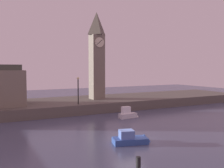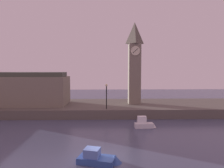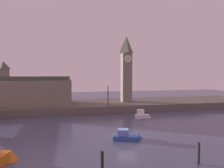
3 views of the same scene
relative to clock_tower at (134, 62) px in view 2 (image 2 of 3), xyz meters
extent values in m
plane|color=#474C66|center=(-5.58, -19.95, -9.22)|extent=(120.00, 120.00, 0.00)
cube|color=#5B544C|center=(-5.58, 0.05, -8.47)|extent=(70.00, 12.00, 1.50)
cube|color=slate|center=(0.00, 0.01, -2.22)|extent=(2.16, 2.16, 10.99)
cylinder|color=beige|center=(0.00, -1.13, 1.93)|extent=(1.64, 0.12, 1.64)
cube|color=black|center=(0.00, -1.20, 1.93)|extent=(1.02, 0.04, 0.91)
pyramid|color=#554E43|center=(0.00, 0.01, 5.20)|extent=(2.37, 2.37, 3.86)
cube|color=slate|center=(-19.31, -0.57, -5.20)|extent=(14.07, 6.50, 5.04)
cube|color=#42473D|center=(-19.31, -0.57, -2.28)|extent=(13.36, 3.90, 0.80)
cylinder|color=black|center=(-5.13, -4.71, -5.89)|extent=(0.16, 0.16, 3.67)
sphere|color=#F2E099|center=(-5.13, -4.71, -3.87)|extent=(0.36, 0.36, 0.36)
cube|color=#2D4C93|center=(-5.95, -20.70, -8.95)|extent=(3.40, 2.27, 0.53)
cube|color=#5B7AC1|center=(-6.32, -20.70, -8.31)|extent=(1.50, 1.36, 0.75)
cone|color=#2D4C93|center=(-4.39, -20.70, -8.93)|extent=(1.68, 1.68, 0.78)
cube|color=silver|center=(-0.05, -10.49, -8.90)|extent=(2.55, 1.10, 0.64)
cube|color=white|center=(-0.35, -10.49, -8.10)|extent=(1.19, 0.74, 0.95)
cone|color=silver|center=(1.20, -10.49, -8.87)|extent=(0.92, 0.92, 0.63)
camera|label=1|loc=(-17.94, -40.22, -2.29)|focal=40.88mm
camera|label=2|loc=(-5.05, -37.63, -1.17)|focal=32.92mm
camera|label=3|loc=(-12.55, -43.72, -1.05)|focal=31.96mm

